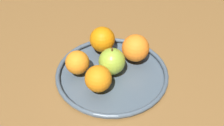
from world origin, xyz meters
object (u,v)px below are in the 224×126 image
object	(u,v)px
orange_front_right	(77,62)
orange_back_left	(102,39)
orange_back_right	(99,79)
fruit_bowl	(112,73)
apple	(112,61)
orange_center	(136,48)

from	to	relation	value
orange_front_right	orange_back_left	bearing A→B (deg)	-5.72
orange_back_right	orange_back_left	size ratio (longest dim) A/B	0.92
orange_back_right	orange_front_right	bearing A→B (deg)	70.87
fruit_bowl	apple	world-z (taller)	apple
apple	orange_center	size ratio (longest dim) A/B	1.03
apple	orange_center	distance (cm)	8.49
orange_front_right	orange_back_right	xyz separation A→B (cm)	(-2.85, -8.21, 0.20)
orange_center	orange_back_right	bearing A→B (deg)	167.90
orange_back_left	orange_center	bearing A→B (deg)	-85.93
apple	orange_back_left	xyz separation A→B (cm)	(7.08, 6.99, 0.12)
apple	orange_front_right	size ratio (longest dim) A/B	1.23
orange_back_right	orange_back_left	bearing A→B (deg)	26.15
apple	orange_back_left	bearing A→B (deg)	44.61
fruit_bowl	orange_back_right	distance (cm)	8.47
orange_front_right	orange_back_left	distance (cm)	11.59
orange_front_right	orange_back_right	size ratio (longest dim) A/B	0.94
orange_center	fruit_bowl	bearing A→B (deg)	157.14
orange_back_right	fruit_bowl	bearing A→B (deg)	0.48
orange_front_right	orange_center	size ratio (longest dim) A/B	0.84
apple	orange_back_right	bearing A→B (deg)	-179.46
orange_front_right	orange_back_left	world-z (taller)	orange_back_left
fruit_bowl	orange_back_left	xyz separation A→B (cm)	(7.10, 6.99, 4.62)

